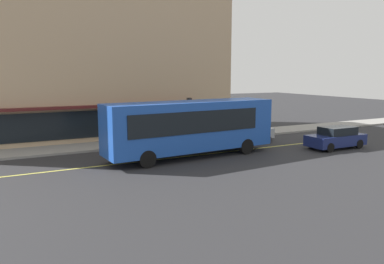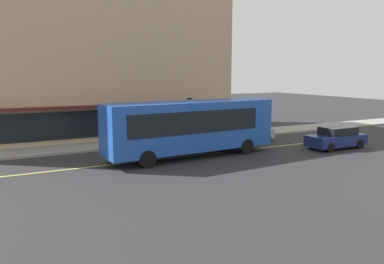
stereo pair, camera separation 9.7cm
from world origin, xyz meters
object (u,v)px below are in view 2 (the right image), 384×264
(bus, at_px, (192,126))
(traffic_light, at_px, (190,108))
(car_silver, at_px, (245,131))
(pedestrian_mid_block, at_px, (167,125))
(car_navy, at_px, (336,138))

(bus, relative_size, traffic_light, 3.52)
(car_silver, distance_m, pedestrian_mid_block, 6.17)
(car_silver, height_order, pedestrian_mid_block, pedestrian_mid_block)
(traffic_light, height_order, car_silver, traffic_light)
(bus, xyz_separation_m, pedestrian_mid_block, (1.19, 6.69, -0.87))
(car_silver, relative_size, car_navy, 1.02)
(bus, distance_m, traffic_light, 5.59)
(traffic_light, bearing_deg, pedestrian_mid_block, 125.63)
(car_silver, bearing_deg, traffic_light, 152.93)
(bus, height_order, car_navy, bus)
(bus, bearing_deg, car_navy, -12.05)
(bus, bearing_deg, car_silver, 26.52)
(car_navy, bearing_deg, bus, 167.95)
(bus, bearing_deg, pedestrian_mid_block, 79.93)
(car_silver, relative_size, pedestrian_mid_block, 2.72)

